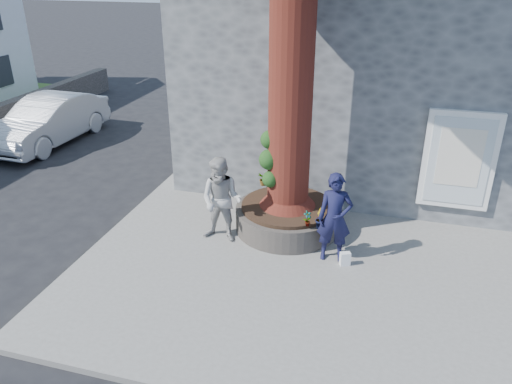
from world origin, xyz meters
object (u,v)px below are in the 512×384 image
(planter, at_px, (287,217))
(woman, at_px, (222,200))
(man, at_px, (335,218))
(car_silver, at_px, (49,121))

(planter, relative_size, woman, 1.23)
(man, relative_size, car_silver, 0.39)
(man, distance_m, car_silver, 11.17)
(man, relative_size, woman, 0.99)
(car_silver, bearing_deg, woman, -29.25)
(woman, relative_size, car_silver, 0.40)
(woman, bearing_deg, man, -0.05)
(planter, height_order, woman, woman)
(man, bearing_deg, car_silver, 146.18)
(planter, height_order, car_silver, car_silver)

